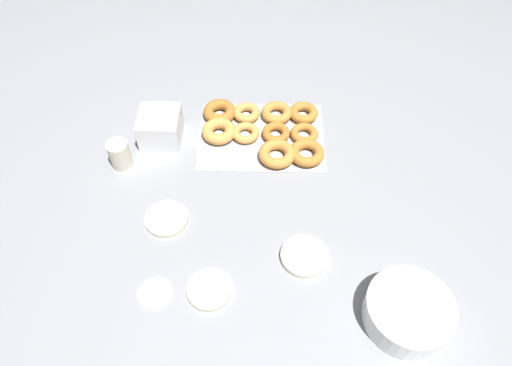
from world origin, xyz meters
name	(u,v)px	position (x,y,z in m)	size (l,w,h in m)	color
ground_plane	(251,219)	(0.00, 0.00, 0.00)	(3.00, 3.00, 0.00)	gray
pancake_0	(167,219)	(0.22, 0.01, 0.01)	(0.12, 0.12, 0.01)	beige
pancake_1	(209,289)	(0.09, 0.21, 0.01)	(0.11, 0.11, 0.01)	beige
pancake_2	(304,256)	(-0.14, 0.12, 0.01)	(0.12, 0.12, 0.02)	silver
pancake_3	(155,293)	(0.22, 0.22, 0.00)	(0.08, 0.08, 0.01)	silver
donut_tray	(264,131)	(-0.03, -0.32, 0.02)	(0.38, 0.29, 0.04)	#ADAFB5
batter_bowl	(408,312)	(-0.36, 0.27, 0.04)	(0.20, 0.20, 0.07)	white
container_stack	(160,127)	(0.28, -0.30, 0.04)	(0.12, 0.12, 0.09)	white
paper_cup	(120,154)	(0.38, -0.19, 0.04)	(0.06, 0.06, 0.08)	beige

